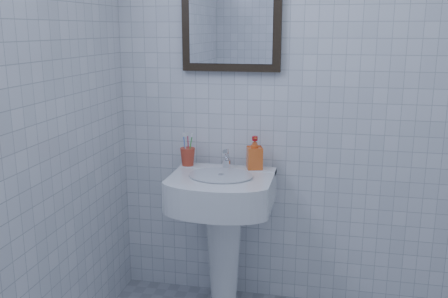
# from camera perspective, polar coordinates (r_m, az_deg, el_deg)

# --- Properties ---
(wall_back) EXTENTS (2.20, 0.02, 2.50)m
(wall_back) POSITION_cam_1_polar(r_m,az_deg,el_deg) (2.53, 12.13, 8.74)
(wall_back) COLOR white
(wall_back) RESTS_ON ground
(washbasin) EXTENTS (0.50, 0.36, 0.77)m
(washbasin) POSITION_cam_1_polar(r_m,az_deg,el_deg) (2.53, -0.13, -8.10)
(washbasin) COLOR white
(washbasin) RESTS_ON ground
(faucet) EXTENTS (0.04, 0.09, 0.11)m
(faucet) POSITION_cam_1_polar(r_m,az_deg,el_deg) (2.53, 0.30, -1.28)
(faucet) COLOR silver
(faucet) RESTS_ON washbasin
(toothbrush_cup) EXTENTS (0.08, 0.08, 0.09)m
(toothbrush_cup) POSITION_cam_1_polar(r_m,az_deg,el_deg) (2.59, -4.17, -0.88)
(toothbrush_cup) COLOR #BC3D27
(toothbrush_cup) RESTS_ON washbasin
(soap_dispenser) EXTENTS (0.09, 0.10, 0.17)m
(soap_dispenser) POSITION_cam_1_polar(r_m,az_deg,el_deg) (2.51, 3.53, -0.42)
(soap_dispenser) COLOR #E75516
(soap_dispenser) RESTS_ON washbasin
(wall_mirror) EXTENTS (0.50, 0.04, 0.62)m
(wall_mirror) POSITION_cam_1_polar(r_m,az_deg,el_deg) (2.55, 0.83, 15.82)
(wall_mirror) COLOR black
(wall_mirror) RESTS_ON wall_back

